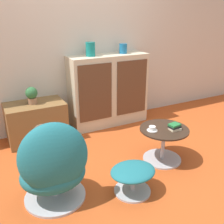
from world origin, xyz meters
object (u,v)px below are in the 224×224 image
(vase_inner_left, at_px, (123,49))
(book_stack, at_px, (175,127))
(ottoman, at_px, (133,174))
(vase_leftmost, at_px, (90,49))
(tv_console, at_px, (36,122))
(egg_chair, at_px, (54,167))
(teacup, at_px, (152,129))
(potted_plant, at_px, (32,95))
(coffee_table, at_px, (163,142))
(sideboard, at_px, (108,90))

(vase_inner_left, xyz_separation_m, book_stack, (-0.08, -1.33, -0.69))
(ottoman, bearing_deg, vase_leftmost, 80.30)
(tv_console, distance_m, egg_chair, 1.34)
(ottoman, bearing_deg, book_stack, 20.67)
(teacup, bearing_deg, potted_plant, 131.50)
(coffee_table, bearing_deg, potted_plant, 134.79)
(egg_chair, distance_m, ottoman, 0.74)
(egg_chair, distance_m, potted_plant, 1.36)
(egg_chair, bearing_deg, teacup, 7.23)
(ottoman, xyz_separation_m, vase_inner_left, (0.79, 1.59, 0.93))
(vase_leftmost, height_order, book_stack, vase_leftmost)
(egg_chair, distance_m, book_stack, 1.40)
(egg_chair, relative_size, teacup, 6.84)
(teacup, bearing_deg, tv_console, 130.99)
(tv_console, bearing_deg, egg_chair, -95.55)
(sideboard, relative_size, teacup, 9.80)
(vase_leftmost, distance_m, vase_inner_left, 0.51)
(tv_console, xyz_separation_m, egg_chair, (-0.13, -1.33, 0.11))
(egg_chair, relative_size, vase_inner_left, 5.79)
(ottoman, bearing_deg, teacup, 37.66)
(tv_console, bearing_deg, coffee_table, -45.66)
(coffee_table, relative_size, book_stack, 4.10)
(egg_chair, height_order, coffee_table, egg_chair)
(vase_inner_left, bearing_deg, book_stack, -93.63)
(potted_plant, bearing_deg, egg_chair, -94.74)
(book_stack, bearing_deg, potted_plant, 135.06)
(tv_console, relative_size, book_stack, 5.57)
(tv_console, height_order, vase_inner_left, vase_inner_left)
(teacup, relative_size, book_stack, 0.88)
(vase_leftmost, height_order, teacup, vase_leftmost)
(egg_chair, bearing_deg, ottoman, -17.18)
(tv_console, xyz_separation_m, ottoman, (0.56, -1.55, -0.06))
(teacup, bearing_deg, book_stack, -22.18)
(vase_inner_left, bearing_deg, egg_chair, -136.96)
(ottoman, xyz_separation_m, teacup, (0.47, 0.36, 0.22))
(coffee_table, height_order, teacup, teacup)
(vase_inner_left, distance_m, potted_plant, 1.45)
(tv_console, distance_m, ottoman, 1.65)
(vase_inner_left, xyz_separation_m, potted_plant, (-1.37, -0.05, -0.49))
(book_stack, bearing_deg, egg_chair, -177.89)
(tv_console, bearing_deg, book_stack, -45.36)
(tv_console, bearing_deg, potted_plant, 178.46)
(ottoman, distance_m, book_stack, 0.79)
(tv_console, distance_m, book_stack, 1.81)
(ottoman, bearing_deg, sideboard, 71.13)
(coffee_table, xyz_separation_m, vase_leftmost, (-0.35, 1.26, 0.92))
(teacup, xyz_separation_m, book_stack, (0.23, -0.10, 0.01))
(sideboard, height_order, ottoman, sideboard)
(vase_inner_left, bearing_deg, vase_leftmost, 180.00)
(tv_console, bearing_deg, vase_leftmost, 3.36)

